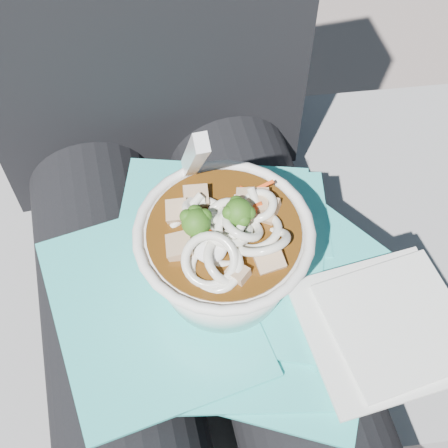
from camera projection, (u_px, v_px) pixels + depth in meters
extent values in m
cube|color=gray|center=(187.00, 335.00, 0.95)|extent=(1.05, 0.61, 0.47)
cylinder|color=black|center=(120.00, 366.00, 0.61)|extent=(0.14, 0.48, 0.14)
cylinder|color=black|center=(282.00, 330.00, 0.63)|extent=(0.14, 0.48, 0.14)
cube|color=#2EC0BB|center=(265.00, 322.00, 0.55)|extent=(0.25, 0.25, 0.00)
cube|color=#2EC0BB|center=(211.00, 244.00, 0.60)|extent=(0.24, 0.24, 0.00)
cube|color=#2EC0BB|center=(235.00, 283.00, 0.57)|extent=(0.22, 0.23, 0.00)
cube|color=#2EC0BB|center=(238.00, 332.00, 0.54)|extent=(0.19, 0.18, 0.00)
cube|color=#2EC0BB|center=(303.00, 268.00, 0.58)|extent=(0.20, 0.20, 0.00)
cube|color=#2EC0BB|center=(265.00, 215.00, 0.61)|extent=(0.14, 0.12, 0.00)
cube|color=#2EC0BB|center=(238.00, 275.00, 0.57)|extent=(0.20, 0.20, 0.00)
cube|color=#2EC0BB|center=(151.00, 306.00, 0.55)|extent=(0.19, 0.22, 0.00)
cube|color=white|center=(381.00, 328.00, 0.54)|extent=(0.14, 0.14, 0.00)
cube|color=white|center=(398.00, 322.00, 0.53)|extent=(0.12, 0.12, 0.00)
torus|color=white|center=(224.00, 232.00, 0.50)|extent=(0.15, 0.15, 0.01)
cylinder|color=#47280A|center=(224.00, 234.00, 0.50)|extent=(0.12, 0.12, 0.01)
torus|color=white|center=(227.00, 220.00, 0.50)|extent=(0.05, 0.05, 0.02)
torus|color=white|center=(236.00, 230.00, 0.49)|extent=(0.05, 0.04, 0.04)
torus|color=white|center=(263.00, 242.00, 0.48)|extent=(0.06, 0.05, 0.04)
torus|color=white|center=(258.00, 205.00, 0.50)|extent=(0.04, 0.04, 0.02)
torus|color=white|center=(224.00, 247.00, 0.49)|extent=(0.05, 0.05, 0.01)
torus|color=white|center=(210.00, 260.00, 0.47)|extent=(0.06, 0.05, 0.04)
torus|color=white|center=(257.00, 232.00, 0.50)|extent=(0.05, 0.05, 0.03)
torus|color=white|center=(226.00, 229.00, 0.49)|extent=(0.06, 0.06, 0.03)
torus|color=white|center=(228.00, 261.00, 0.48)|extent=(0.05, 0.05, 0.04)
torus|color=white|center=(224.00, 221.00, 0.49)|extent=(0.05, 0.06, 0.03)
torus|color=white|center=(215.00, 267.00, 0.47)|extent=(0.05, 0.05, 0.03)
torus|color=white|center=(254.00, 200.00, 0.51)|extent=(0.04, 0.04, 0.02)
torus|color=white|center=(221.00, 230.00, 0.50)|extent=(0.03, 0.04, 0.03)
torus|color=white|center=(243.00, 226.00, 0.49)|extent=(0.04, 0.05, 0.03)
torus|color=white|center=(204.00, 210.00, 0.50)|extent=(0.05, 0.05, 0.02)
torus|color=white|center=(217.00, 204.00, 0.51)|extent=(0.06, 0.06, 0.02)
cylinder|color=white|center=(187.00, 211.00, 0.50)|extent=(0.03, 0.02, 0.02)
cylinder|color=white|center=(232.00, 218.00, 0.50)|extent=(0.03, 0.01, 0.01)
cylinder|color=white|center=(188.00, 203.00, 0.50)|extent=(0.03, 0.01, 0.01)
cylinder|color=white|center=(256.00, 203.00, 0.50)|extent=(0.01, 0.03, 0.02)
cylinder|color=olive|center=(238.00, 221.00, 0.49)|extent=(0.01, 0.01, 0.01)
sphere|color=#1F4F12|center=(239.00, 212.00, 0.48)|extent=(0.02, 0.02, 0.02)
sphere|color=#1F4F12|center=(243.00, 219.00, 0.48)|extent=(0.01, 0.01, 0.01)
sphere|color=#1F4F12|center=(248.00, 213.00, 0.48)|extent=(0.01, 0.01, 0.01)
sphere|color=#1F4F12|center=(229.00, 213.00, 0.48)|extent=(0.01, 0.01, 0.01)
sphere|color=#1F4F12|center=(236.00, 203.00, 0.49)|extent=(0.01, 0.01, 0.01)
cylinder|color=olive|center=(197.00, 231.00, 0.49)|extent=(0.01, 0.01, 0.01)
sphere|color=#1F4F12|center=(196.00, 223.00, 0.48)|extent=(0.02, 0.02, 0.02)
sphere|color=#1F4F12|center=(195.00, 212.00, 0.48)|extent=(0.01, 0.01, 0.01)
sphere|color=#1F4F12|center=(205.00, 216.00, 0.48)|extent=(0.01, 0.01, 0.01)
sphere|color=#1F4F12|center=(196.00, 212.00, 0.48)|extent=(0.01, 0.01, 0.01)
sphere|color=#1F4F12|center=(187.00, 216.00, 0.48)|extent=(0.01, 0.01, 0.01)
cube|color=#E34513|center=(232.00, 206.00, 0.50)|extent=(0.03, 0.04, 0.01)
cube|color=#E34513|center=(197.00, 224.00, 0.49)|extent=(0.02, 0.03, 0.01)
cube|color=#E34513|center=(249.00, 211.00, 0.50)|extent=(0.05, 0.02, 0.01)
cube|color=#E34513|center=(260.00, 204.00, 0.51)|extent=(0.03, 0.04, 0.02)
cube|color=#E34513|center=(236.00, 214.00, 0.50)|extent=(0.04, 0.00, 0.02)
cube|color=#E34513|center=(250.00, 192.00, 0.51)|extent=(0.04, 0.01, 0.02)
cube|color=tan|center=(266.00, 211.00, 0.51)|extent=(0.03, 0.03, 0.02)
cube|color=tan|center=(253.00, 203.00, 0.51)|extent=(0.03, 0.03, 0.02)
cube|color=tan|center=(196.00, 197.00, 0.51)|extent=(0.02, 0.02, 0.02)
cube|color=tan|center=(177.00, 212.00, 0.50)|extent=(0.02, 0.02, 0.02)
cube|color=tan|center=(180.00, 247.00, 0.48)|extent=(0.02, 0.02, 0.02)
cube|color=tan|center=(238.00, 273.00, 0.47)|extent=(0.02, 0.02, 0.01)
cube|color=tan|center=(269.00, 260.00, 0.48)|extent=(0.02, 0.02, 0.02)
ellipsoid|color=white|center=(209.00, 242.00, 0.49)|extent=(0.03, 0.04, 0.01)
cube|color=white|center=(194.00, 157.00, 0.47)|extent=(0.01, 0.08, 0.12)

